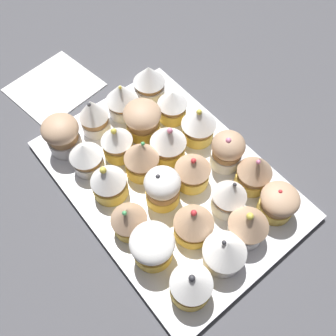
{
  "coord_description": "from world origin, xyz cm",
  "views": [
    {
      "loc": [
        -24.69,
        20.01,
        55.8
      ],
      "look_at": [
        0.0,
        0.0,
        4.2
      ],
      "focal_mm": 39.01,
      "sensor_mm": 36.0,
      "label": 1
    }
  ],
  "objects_px": {
    "cupcake_9": "(168,142)",
    "cupcake_10": "(143,120)",
    "cupcake_3": "(199,124)",
    "cupcake_13": "(194,222)",
    "cupcake_18": "(191,284)",
    "cupcake_21": "(109,181)",
    "cupcake_4": "(172,105)",
    "cupcake_19": "(152,246)",
    "cupcake_11": "(122,99)",
    "cupcake_12": "(225,251)",
    "cupcake_2": "(227,150)",
    "cupcake_15": "(141,158)",
    "cupcake_1": "(255,171)",
    "cupcake_0": "(278,202)",
    "cupcake_5": "(149,82)",
    "cupcake_16": "(117,141)",
    "cupcake_7": "(230,196)",
    "baking_tray": "(168,179)",
    "cupcake_22": "(86,156)",
    "cupcake_14": "(162,187)",
    "cupcake_8": "(193,170)",
    "cupcake_6": "(249,224)",
    "cupcake_20": "(129,219)",
    "napkin": "(54,87)",
    "cupcake_17": "(94,115)",
    "cupcake_23": "(62,134)"
  },
  "relations": [
    {
      "from": "cupcake_6",
      "to": "cupcake_20",
      "type": "bearing_deg",
      "value": 47.46
    },
    {
      "from": "cupcake_5",
      "to": "cupcake_4",
      "type": "bearing_deg",
      "value": 179.81
    },
    {
      "from": "cupcake_3",
      "to": "baking_tray",
      "type": "bearing_deg",
      "value": 108.57
    },
    {
      "from": "baking_tray",
      "to": "cupcake_14",
      "type": "relative_size",
      "value": 5.77
    },
    {
      "from": "cupcake_18",
      "to": "cupcake_21",
      "type": "relative_size",
      "value": 1.0
    },
    {
      "from": "cupcake_5",
      "to": "cupcake_9",
      "type": "bearing_deg",
      "value": 155.39
    },
    {
      "from": "cupcake_7",
      "to": "baking_tray",
      "type": "bearing_deg",
      "value": 20.92
    },
    {
      "from": "cupcake_1",
      "to": "cupcake_18",
      "type": "xyz_separation_m",
      "value": [
        -0.07,
        0.2,
        -0.0
      ]
    },
    {
      "from": "cupcake_8",
      "to": "cupcake_13",
      "type": "relative_size",
      "value": 0.97
    },
    {
      "from": "cupcake_11",
      "to": "cupcake_12",
      "type": "xyz_separation_m",
      "value": [
        -0.33,
        0.05,
        -0.0
      ]
    },
    {
      "from": "cupcake_5",
      "to": "cupcake_8",
      "type": "height_order",
      "value": "cupcake_5"
    },
    {
      "from": "cupcake_22",
      "to": "cupcake_7",
      "type": "bearing_deg",
      "value": -147.07
    },
    {
      "from": "cupcake_18",
      "to": "cupcake_23",
      "type": "distance_m",
      "value": 0.33
    },
    {
      "from": "cupcake_2",
      "to": "cupcake_3",
      "type": "xyz_separation_m",
      "value": [
        0.07,
        0.0,
        0.0
      ]
    },
    {
      "from": "cupcake_4",
      "to": "cupcake_19",
      "type": "height_order",
      "value": "same"
    },
    {
      "from": "cupcake_11",
      "to": "cupcake_14",
      "type": "distance_m",
      "value": 0.2
    },
    {
      "from": "cupcake_15",
      "to": "cupcake_1",
      "type": "bearing_deg",
      "value": -137.25
    },
    {
      "from": "cupcake_9",
      "to": "cupcake_15",
      "type": "relative_size",
      "value": 1.01
    },
    {
      "from": "cupcake_5",
      "to": "cupcake_12",
      "type": "height_order",
      "value": "same"
    },
    {
      "from": "cupcake_3",
      "to": "cupcake_22",
      "type": "height_order",
      "value": "cupcake_3"
    },
    {
      "from": "cupcake_10",
      "to": "cupcake_11",
      "type": "relative_size",
      "value": 0.93
    },
    {
      "from": "baking_tray",
      "to": "cupcake_17",
      "type": "relative_size",
      "value": 5.58
    },
    {
      "from": "cupcake_1",
      "to": "cupcake_21",
      "type": "bearing_deg",
      "value": 54.74
    },
    {
      "from": "cupcake_1",
      "to": "cupcake_5",
      "type": "distance_m",
      "value": 0.27
    },
    {
      "from": "cupcake_2",
      "to": "cupcake_18",
      "type": "height_order",
      "value": "cupcake_2"
    },
    {
      "from": "cupcake_7",
      "to": "cupcake_21",
      "type": "relative_size",
      "value": 1.02
    },
    {
      "from": "cupcake_8",
      "to": "cupcake_12",
      "type": "relative_size",
      "value": 0.95
    },
    {
      "from": "cupcake_9",
      "to": "cupcake_10",
      "type": "height_order",
      "value": "cupcake_9"
    },
    {
      "from": "cupcake_2",
      "to": "cupcake_4",
      "type": "xyz_separation_m",
      "value": [
        0.14,
        0.01,
        -0.0
      ]
    },
    {
      "from": "cupcake_4",
      "to": "cupcake_6",
      "type": "distance_m",
      "value": 0.26
    },
    {
      "from": "cupcake_7",
      "to": "napkin",
      "type": "relative_size",
      "value": 0.48
    },
    {
      "from": "cupcake_3",
      "to": "cupcake_19",
      "type": "relative_size",
      "value": 1.15
    },
    {
      "from": "cupcake_20",
      "to": "cupcake_7",
      "type": "bearing_deg",
      "value": -115.44
    },
    {
      "from": "cupcake_9",
      "to": "cupcake_13",
      "type": "height_order",
      "value": "cupcake_9"
    },
    {
      "from": "cupcake_8",
      "to": "cupcake_18",
      "type": "distance_m",
      "value": 0.18
    },
    {
      "from": "cupcake_19",
      "to": "cupcake_2",
      "type": "bearing_deg",
      "value": -75.34
    },
    {
      "from": "cupcake_12",
      "to": "cupcake_15",
      "type": "xyz_separation_m",
      "value": [
        0.2,
        -0.0,
        0.0
      ]
    },
    {
      "from": "cupcake_16",
      "to": "napkin",
      "type": "relative_size",
      "value": 0.47
    },
    {
      "from": "cupcake_0",
      "to": "cupcake_5",
      "type": "distance_m",
      "value": 0.33
    },
    {
      "from": "cupcake_6",
      "to": "cupcake_17",
      "type": "height_order",
      "value": "cupcake_17"
    },
    {
      "from": "cupcake_11",
      "to": "cupcake_22",
      "type": "height_order",
      "value": "cupcake_11"
    },
    {
      "from": "cupcake_2",
      "to": "cupcake_15",
      "type": "relative_size",
      "value": 0.98
    },
    {
      "from": "cupcake_16",
      "to": "cupcake_19",
      "type": "distance_m",
      "value": 0.2
    },
    {
      "from": "cupcake_9",
      "to": "cupcake_16",
      "type": "relative_size",
      "value": 1.05
    },
    {
      "from": "cupcake_5",
      "to": "cupcake_9",
      "type": "height_order",
      "value": "cupcake_9"
    },
    {
      "from": "cupcake_2",
      "to": "cupcake_13",
      "type": "height_order",
      "value": "cupcake_2"
    },
    {
      "from": "cupcake_9",
      "to": "cupcake_10",
      "type": "bearing_deg",
      "value": 3.25
    },
    {
      "from": "cupcake_4",
      "to": "cupcake_19",
      "type": "xyz_separation_m",
      "value": [
        -0.19,
        0.19,
        0.0
      ]
    },
    {
      "from": "cupcake_16",
      "to": "cupcake_3",
      "type": "bearing_deg",
      "value": -114.74
    },
    {
      "from": "cupcake_3",
      "to": "cupcake_13",
      "type": "xyz_separation_m",
      "value": [
        -0.13,
        0.13,
        -0.0
      ]
    }
  ]
}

